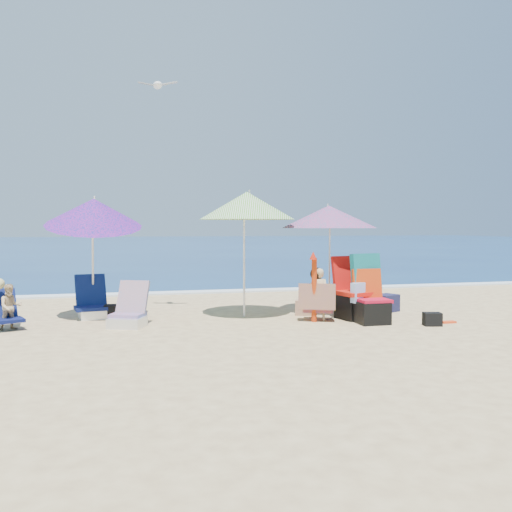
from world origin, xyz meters
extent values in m
plane|color=#D8BC84|center=(0.00, 0.00, 0.00)|extent=(120.00, 120.00, 0.00)
cube|color=navy|center=(0.00, 45.00, -0.05)|extent=(120.00, 80.00, 0.12)
cube|color=white|center=(0.00, 5.10, 0.02)|extent=(120.00, 0.50, 0.04)
cylinder|color=silver|center=(1.22, 1.44, 0.93)|extent=(0.04, 0.04, 1.86)
cone|color=#FE216D|center=(1.21, 1.45, 1.79)|extent=(1.98, 1.98, 0.42)
cylinder|color=silver|center=(1.19, 1.46, 1.97)|extent=(0.03, 0.03, 0.11)
cylinder|color=silver|center=(-0.42, 1.37, 1.03)|extent=(0.05, 0.05, 2.06)
cone|color=#3E9E18|center=(-0.38, 1.36, 1.97)|extent=(2.11, 2.11, 0.49)
cylinder|color=silver|center=(-0.33, 1.36, 2.19)|extent=(0.04, 0.04, 0.13)
cylinder|color=silver|center=(-3.03, 2.02, 0.95)|extent=(0.08, 0.50, 1.86)
cone|color=#AB1895|center=(-2.99, 1.78, 1.85)|extent=(1.78, 1.84, 0.86)
cylinder|color=white|center=(-2.98, 1.75, 2.06)|extent=(0.04, 0.06, 0.13)
cylinder|color=#B4310C|center=(0.60, 0.55, 0.54)|extent=(0.10, 0.10, 1.08)
cone|color=#AE1D0C|center=(0.55, 0.49, 1.12)|extent=(0.15, 0.15, 0.13)
cube|color=#0C1647|center=(-3.07, 1.79, 0.19)|extent=(0.60, 0.54, 0.06)
cube|color=#0E1F4F|center=(-3.08, 2.08, 0.47)|extent=(0.57, 0.39, 0.56)
cube|color=white|center=(-2.99, 1.83, 0.08)|extent=(0.62, 0.57, 0.17)
cube|color=#C8464A|center=(-2.46, 0.90, 0.18)|extent=(0.63, 0.60, 0.06)
cube|color=#E76E51|center=(-2.37, 1.07, 0.45)|extent=(0.57, 0.46, 0.53)
cube|color=white|center=(-2.47, 0.79, 0.08)|extent=(0.66, 0.63, 0.16)
cube|color=red|center=(1.48, 0.15, 0.38)|extent=(0.51, 0.46, 0.05)
cube|color=#BB340D|center=(1.47, 0.36, 0.64)|extent=(0.51, 0.14, 0.51)
cube|color=black|center=(1.46, 0.13, 0.18)|extent=(0.49, 0.44, 0.36)
cube|color=red|center=(1.37, 0.55, 0.47)|extent=(0.72, 0.67, 0.07)
cube|color=red|center=(1.34, 0.87, 0.78)|extent=(0.64, 0.30, 0.62)
cube|color=black|center=(1.43, 0.66, 0.22)|extent=(0.70, 0.64, 0.44)
cube|color=#0A8079|center=(1.50, 0.47, 0.83)|extent=(0.58, 0.31, 0.63)
cube|color=#8FB2E5|center=(1.29, 0.32, 0.50)|extent=(0.27, 0.19, 0.33)
imported|color=tan|center=(0.71, 0.63, 0.45)|extent=(0.39, 0.33, 0.90)
cube|color=#410F69|center=(0.73, 0.70, 0.18)|extent=(0.63, 0.60, 0.06)
cube|color=#331076|center=(0.65, 0.56, 0.42)|extent=(0.66, 0.45, 0.46)
sphere|color=black|center=(0.68, 0.67, 0.80)|extent=(0.22, 0.22, 0.22)
imported|color=tan|center=(-4.23, 1.03, 0.36)|extent=(0.42, 0.38, 0.71)
cube|color=#0C1344|center=(-4.26, 0.98, 0.16)|extent=(0.54, 0.51, 0.05)
cube|color=#0D1749|center=(-4.40, 1.23, 0.39)|extent=(0.49, 0.39, 0.46)
cube|color=black|center=(-2.67, 1.73, 0.12)|extent=(0.36, 0.29, 0.24)
cube|color=#A2775D|center=(0.67, 1.26, 0.14)|extent=(0.38, 0.33, 0.27)
cube|color=#1C1D3E|center=(2.31, 1.28, 0.16)|extent=(0.53, 0.47, 0.32)
cube|color=black|center=(2.32, -0.28, 0.11)|extent=(0.32, 0.25, 0.21)
cube|color=#E74018|center=(2.72, -0.13, 0.02)|extent=(0.25, 0.12, 0.03)
ellipsoid|color=white|center=(-1.86, 2.04, 4.15)|extent=(0.24, 0.35, 0.12)
cube|color=gray|center=(-2.05, 2.07, 4.16)|extent=(0.33, 0.17, 0.07)
cube|color=#9C9FA4|center=(-1.67, 1.94, 4.16)|extent=(0.33, 0.17, 0.07)
camera|label=1|loc=(-2.64, -8.21, 1.60)|focal=38.96mm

